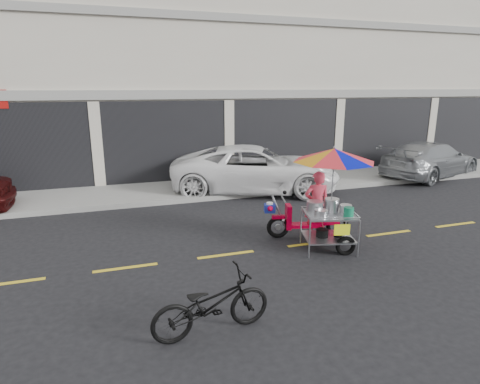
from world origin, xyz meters
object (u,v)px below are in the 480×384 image
object	(u,v)px
white_pickup	(255,169)
food_vendor_rig	(326,183)
silver_pickup	(430,159)
near_bicycle	(211,304)

from	to	relation	value
white_pickup	food_vendor_rig	bearing A→B (deg)	-163.29
white_pickup	silver_pickup	xyz separation A→B (m)	(7.09, 0.00, -0.07)
near_bicycle	food_vendor_rig	distance (m)	4.08
near_bicycle	food_vendor_rig	xyz separation A→B (m)	(3.13, 2.45, 0.93)
near_bicycle	food_vendor_rig	world-z (taller)	food_vendor_rig
near_bicycle	food_vendor_rig	bearing A→B (deg)	-58.11
white_pickup	near_bicycle	bearing A→B (deg)	174.24
silver_pickup	near_bicycle	world-z (taller)	silver_pickup
silver_pickup	near_bicycle	distance (m)	12.67
silver_pickup	food_vendor_rig	bearing A→B (deg)	104.97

